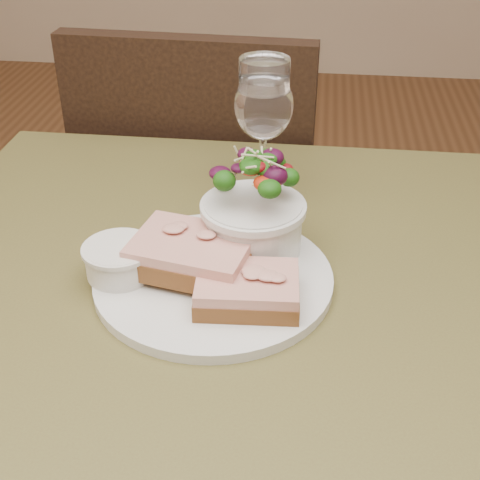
# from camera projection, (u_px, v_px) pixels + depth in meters

# --- Properties ---
(cafe_table) EXTENTS (0.80, 0.80, 0.75)m
(cafe_table) POSITION_uv_depth(u_px,v_px,m) (229.00, 364.00, 0.78)
(cafe_table) COLOR #4F4622
(cafe_table) RESTS_ON ground
(chair_far) EXTENTS (0.44, 0.44, 0.90)m
(chair_far) POSITION_uv_depth(u_px,v_px,m) (214.00, 287.00, 1.50)
(chair_far) COLOR black
(chair_far) RESTS_ON ground
(dinner_plate) EXTENTS (0.26, 0.26, 0.01)m
(dinner_plate) POSITION_uv_depth(u_px,v_px,m) (214.00, 278.00, 0.74)
(dinner_plate) COLOR silver
(dinner_plate) RESTS_ON cafe_table
(sandwich_front) EXTENTS (0.11, 0.09, 0.03)m
(sandwich_front) POSITION_uv_depth(u_px,v_px,m) (247.00, 289.00, 0.69)
(sandwich_front) COLOR #452312
(sandwich_front) RESTS_ON dinner_plate
(sandwich_back) EXTENTS (0.14, 0.12, 0.03)m
(sandwich_back) POSITION_uv_depth(u_px,v_px,m) (192.00, 253.00, 0.73)
(sandwich_back) COLOR #452312
(sandwich_back) RESTS_ON dinner_plate
(ramekin) EXTENTS (0.07, 0.07, 0.04)m
(ramekin) POSITION_uv_depth(u_px,v_px,m) (119.00, 259.00, 0.73)
(ramekin) COLOR silver
(ramekin) RESTS_ON dinner_plate
(salad_bowl) EXTENTS (0.11, 0.11, 0.13)m
(salad_bowl) POSITION_uv_depth(u_px,v_px,m) (253.00, 205.00, 0.75)
(salad_bowl) COLOR silver
(salad_bowl) RESTS_ON dinner_plate
(garnish) EXTENTS (0.05, 0.04, 0.02)m
(garnish) POSITION_uv_depth(u_px,v_px,m) (160.00, 232.00, 0.80)
(garnish) COLOR #143C0B
(garnish) RESTS_ON dinner_plate
(wine_glass) EXTENTS (0.08, 0.08, 0.18)m
(wine_glass) POSITION_uv_depth(u_px,v_px,m) (264.00, 109.00, 0.85)
(wine_glass) COLOR white
(wine_glass) RESTS_ON cafe_table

